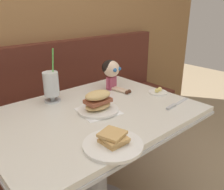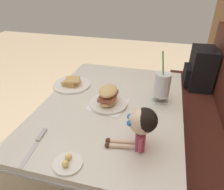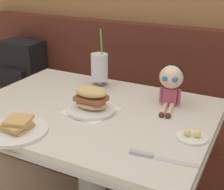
{
  "view_description": "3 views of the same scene",
  "coord_description": "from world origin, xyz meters",
  "px_view_note": "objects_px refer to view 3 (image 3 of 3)",
  "views": [
    {
      "loc": [
        -0.7,
        -0.77,
        1.29
      ],
      "look_at": [
        0.13,
        0.18,
        0.8
      ],
      "focal_mm": 38.46,
      "sensor_mm": 36.0,
      "label": 1
    },
    {
      "loc": [
        0.99,
        0.44,
        1.4
      ],
      "look_at": [
        -0.03,
        0.17,
        0.78
      ],
      "focal_mm": 33.31,
      "sensor_mm": 36.0,
      "label": 2
    },
    {
      "loc": [
        0.69,
        -0.96,
        1.35
      ],
      "look_at": [
        0.09,
        0.23,
        0.8
      ],
      "focal_mm": 51.37,
      "sensor_mm": 36.0,
      "label": 3
    }
  ],
  "objects_px": {
    "seated_doll": "(171,79)",
    "toast_plate": "(17,129)",
    "milkshake_glass": "(100,69)",
    "butter_saucer": "(192,136)",
    "sandwich_plate": "(91,102)",
    "butter_knife": "(151,156)",
    "backpack": "(22,64)"
  },
  "relations": [
    {
      "from": "butter_knife",
      "to": "seated_doll",
      "type": "relative_size",
      "value": 1.04
    },
    {
      "from": "backpack",
      "to": "toast_plate",
      "type": "bearing_deg",
      "value": -49.0
    },
    {
      "from": "seated_doll",
      "to": "backpack",
      "type": "height_order",
      "value": "seated_doll"
    },
    {
      "from": "butter_saucer",
      "to": "seated_doll",
      "type": "bearing_deg",
      "value": 123.16
    },
    {
      "from": "sandwich_plate",
      "to": "milkshake_glass",
      "type": "bearing_deg",
      "value": 112.07
    },
    {
      "from": "seated_doll",
      "to": "milkshake_glass",
      "type": "bearing_deg",
      "value": 171.09
    },
    {
      "from": "seated_doll",
      "to": "toast_plate",
      "type": "bearing_deg",
      "value": -130.68
    },
    {
      "from": "toast_plate",
      "to": "butter_saucer",
      "type": "height_order",
      "value": "toast_plate"
    },
    {
      "from": "toast_plate",
      "to": "butter_knife",
      "type": "relative_size",
      "value": 1.06
    },
    {
      "from": "butter_knife",
      "to": "sandwich_plate",
      "type": "bearing_deg",
      "value": 148.29
    },
    {
      "from": "sandwich_plate",
      "to": "butter_saucer",
      "type": "relative_size",
      "value": 1.91
    },
    {
      "from": "butter_knife",
      "to": "butter_saucer",
      "type": "bearing_deg",
      "value": 63.85
    },
    {
      "from": "seated_doll",
      "to": "backpack",
      "type": "distance_m",
      "value": 1.33
    },
    {
      "from": "seated_doll",
      "to": "butter_saucer",
      "type": "bearing_deg",
      "value": -56.84
    },
    {
      "from": "milkshake_glass",
      "to": "toast_plate",
      "type": "bearing_deg",
      "value": -94.32
    },
    {
      "from": "milkshake_glass",
      "to": "backpack",
      "type": "distance_m",
      "value": 0.93
    },
    {
      "from": "butter_saucer",
      "to": "backpack",
      "type": "bearing_deg",
      "value": 155.23
    },
    {
      "from": "milkshake_glass",
      "to": "sandwich_plate",
      "type": "distance_m",
      "value": 0.32
    },
    {
      "from": "toast_plate",
      "to": "milkshake_glass",
      "type": "xyz_separation_m",
      "value": [
        0.04,
        0.59,
        0.09
      ]
    },
    {
      "from": "sandwich_plate",
      "to": "backpack",
      "type": "relative_size",
      "value": 0.57
    },
    {
      "from": "milkshake_glass",
      "to": "butter_saucer",
      "type": "bearing_deg",
      "value": -29.4
    },
    {
      "from": "butter_knife",
      "to": "backpack",
      "type": "distance_m",
      "value": 1.58
    },
    {
      "from": "butter_knife",
      "to": "backpack",
      "type": "bearing_deg",
      "value": 147.54
    },
    {
      "from": "sandwich_plate",
      "to": "butter_saucer",
      "type": "distance_m",
      "value": 0.47
    },
    {
      "from": "toast_plate",
      "to": "butter_saucer",
      "type": "distance_m",
      "value": 0.68
    },
    {
      "from": "butter_saucer",
      "to": "sandwich_plate",
      "type": "bearing_deg",
      "value": 175.23
    },
    {
      "from": "sandwich_plate",
      "to": "butter_knife",
      "type": "distance_m",
      "value": 0.44
    },
    {
      "from": "toast_plate",
      "to": "seated_doll",
      "type": "xyz_separation_m",
      "value": [
        0.45,
        0.53,
        0.11
      ]
    },
    {
      "from": "toast_plate",
      "to": "milkshake_glass",
      "type": "bearing_deg",
      "value": 85.68
    },
    {
      "from": "butter_saucer",
      "to": "seated_doll",
      "type": "xyz_separation_m",
      "value": [
        -0.17,
        0.26,
        0.12
      ]
    },
    {
      "from": "butter_knife",
      "to": "backpack",
      "type": "relative_size",
      "value": 0.58
    },
    {
      "from": "toast_plate",
      "to": "seated_doll",
      "type": "height_order",
      "value": "seated_doll"
    }
  ]
}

